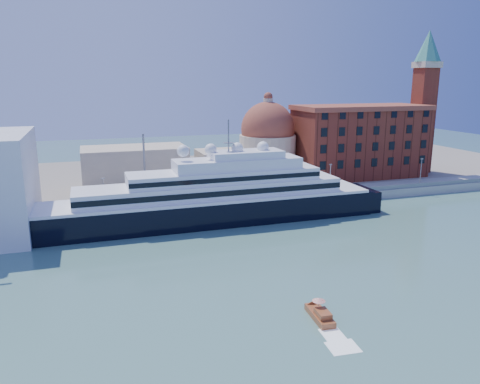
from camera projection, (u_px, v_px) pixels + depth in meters
name	position (u px, v px, depth m)	size (l,w,h in m)	color
ground	(270.00, 252.00, 92.51)	(400.00, 400.00, 0.00)	#3C6961
quay	(223.00, 204.00, 123.63)	(180.00, 10.00, 2.50)	gray
land	(190.00, 175.00, 161.58)	(260.00, 72.00, 2.00)	slate
quay_fence	(227.00, 201.00, 119.04)	(180.00, 0.10, 1.20)	slate
superyacht	(192.00, 204.00, 109.41)	(94.68, 13.13, 28.30)	black
service_barge	(90.00, 233.00, 101.17)	(12.43, 6.68, 2.66)	white
water_taxi	(320.00, 314.00, 66.20)	(2.67, 6.63, 3.08)	brown
warehouse	(360.00, 140.00, 153.08)	(43.00, 19.00, 23.25)	maroon
campanile	(424.00, 93.00, 156.85)	(8.40, 8.40, 47.00)	maroon
church	(221.00, 153.00, 145.23)	(66.00, 18.00, 25.50)	beige
lamp_posts	(175.00, 176.00, 116.19)	(120.80, 2.40, 18.00)	slate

